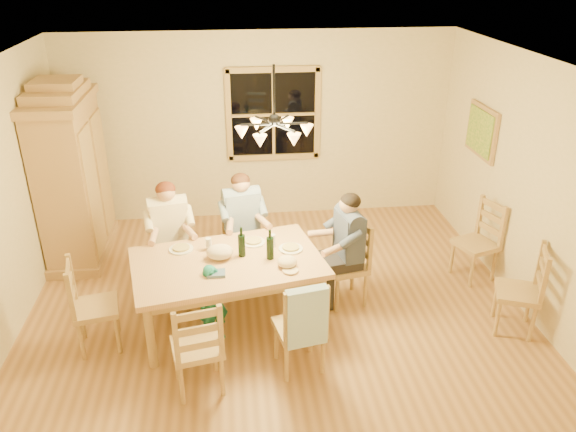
{
  "coord_description": "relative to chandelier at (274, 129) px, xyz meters",
  "views": [
    {
      "loc": [
        -0.46,
        -5.29,
        3.67
      ],
      "look_at": [
        0.15,
        0.1,
        1.08
      ],
      "focal_mm": 35.0,
      "sensor_mm": 36.0,
      "label": 1
    }
  ],
  "objects": [
    {
      "name": "chandelier",
      "position": [
        0.0,
        0.0,
        0.0
      ],
      "size": [
        0.77,
        0.68,
        0.71
      ],
      "color": "black",
      "rests_on": "ceiling"
    },
    {
      "name": "chair_far_right",
      "position": [
        -0.33,
        0.74,
        -1.77
      ],
      "size": [
        0.51,
        0.5,
        0.99
      ],
      "rotation": [
        0.0,
        0.0,
        3.34
      ],
      "color": "#AF834D",
      "rests_on": "floor"
    },
    {
      "name": "child",
      "position": [
        -0.68,
        -0.5,
        -1.65
      ],
      "size": [
        0.36,
        0.3,
        0.85
      ],
      "primitive_type": "imported",
      "rotation": [
        0.0,
        0.0,
        0.37
      ],
      "color": "#1A766F",
      "rests_on": "floor"
    },
    {
      "name": "painting",
      "position": [
        2.71,
        1.2,
        -0.48
      ],
      "size": [
        0.06,
        0.78,
        0.64
      ],
      "color": "#A77848",
      "rests_on": "wall_right"
    },
    {
      "name": "armoire",
      "position": [
        -2.42,
        1.53,
        -1.02
      ],
      "size": [
        0.66,
        1.4,
        2.3
      ],
      "color": "#A77848",
      "rests_on": "floor"
    },
    {
      "name": "wine_bottle_b",
      "position": [
        -0.08,
        -0.23,
        -1.15
      ],
      "size": [
        0.08,
        0.08,
        0.33
      ],
      "primitive_type": "cylinder",
      "color": "black",
      "rests_on": "dining_table"
    },
    {
      "name": "dining_table",
      "position": [
        -0.52,
        -0.22,
        -1.42
      ],
      "size": [
        2.12,
        1.53,
        0.76
      ],
      "rotation": [
        0.0,
        0.0,
        0.2
      ],
      "color": "tan",
      "rests_on": "floor"
    },
    {
      "name": "cap",
      "position": [
        0.08,
        -0.41,
        -1.26
      ],
      "size": [
        0.2,
        0.2,
        0.11
      ],
      "primitive_type": "ellipsoid",
      "color": "beige",
      "rests_on": "dining_table"
    },
    {
      "name": "plate_slate",
      "position": [
        0.16,
        -0.07,
        -1.31
      ],
      "size": [
        0.26,
        0.26,
        0.02
      ],
      "primitive_type": "cylinder",
      "color": "white",
      "rests_on": "dining_table"
    },
    {
      "name": "chair_far_left",
      "position": [
        -1.17,
        0.58,
        -1.77
      ],
      "size": [
        0.51,
        0.5,
        0.99
      ],
      "rotation": [
        0.0,
        0.0,
        3.34
      ],
      "color": "#AF834D",
      "rests_on": "floor"
    },
    {
      "name": "chair_end_right",
      "position": [
        0.79,
        0.04,
        -1.77
      ],
      "size": [
        0.5,
        0.51,
        0.99
      ],
      "rotation": [
        0.0,
        0.0,
        1.77
      ],
      "color": "#AF834D",
      "rests_on": "floor"
    },
    {
      "name": "plate_woman",
      "position": [
        -1.01,
        0.06,
        -1.31
      ],
      "size": [
        0.26,
        0.26,
        0.02
      ],
      "primitive_type": "cylinder",
      "color": "white",
      "rests_on": "dining_table"
    },
    {
      "name": "wine_bottle_a",
      "position": [
        -0.37,
        -0.14,
        -1.15
      ],
      "size": [
        0.08,
        0.08,
        0.33
      ],
      "primitive_type": "cylinder",
      "color": "black",
      "rests_on": "dining_table"
    },
    {
      "name": "adult_slate_man",
      "position": [
        0.79,
        0.04,
        -1.24
      ],
      "size": [
        0.49,
        0.45,
        0.87
      ],
      "rotation": [
        0.0,
        0.0,
        1.77
      ],
      "color": "#3D4662",
      "rests_on": "floor"
    },
    {
      "name": "floor",
      "position": [
        0.0,
        0.0,
        -2.08
      ],
      "size": [
        5.5,
        5.5,
        0.0
      ],
      "primitive_type": "plane",
      "color": "#986637",
      "rests_on": "ground"
    },
    {
      "name": "window",
      "position": [
        0.2,
        2.47,
        -0.53
      ],
      "size": [
        1.3,
        0.06,
        1.3
      ],
      "color": "black",
      "rests_on": "wall_back"
    },
    {
      "name": "chair_near_right",
      "position": [
        0.13,
        -1.02,
        -1.77
      ],
      "size": [
        0.51,
        0.5,
        0.99
      ],
      "rotation": [
        0.0,
        0.0,
        0.2
      ],
      "color": "#AF834D",
      "rests_on": "floor"
    },
    {
      "name": "ceiling",
      "position": [
        0.0,
        0.0,
        0.62
      ],
      "size": [
        5.5,
        5.0,
        0.02
      ],
      "primitive_type": "cube",
      "color": "white",
      "rests_on": "wall_back"
    },
    {
      "name": "chair_near_left",
      "position": [
        -0.82,
        -1.21,
        -1.77
      ],
      "size": [
        0.51,
        0.5,
        0.99
      ],
      "rotation": [
        0.0,
        0.0,
        0.2
      ],
      "color": "#AF834D",
      "rests_on": "floor"
    },
    {
      "name": "chair_end_left",
      "position": [
        -1.84,
        -0.49,
        -1.77
      ],
      "size": [
        0.5,
        0.51,
        0.99
      ],
      "rotation": [
        0.0,
        0.0,
        -1.37
      ],
      "color": "#AF834D",
      "rests_on": "floor"
    },
    {
      "name": "wine_glass_a",
      "position": [
        -0.71,
        0.02,
        -1.25
      ],
      "size": [
        0.06,
        0.06,
        0.14
      ],
      "primitive_type": "cylinder",
      "color": "silver",
      "rests_on": "dining_table"
    },
    {
      "name": "adult_woman",
      "position": [
        -1.17,
        0.58,
        -1.24
      ],
      "size": [
        0.45,
        0.49,
        0.87
      ],
      "rotation": [
        0.0,
        0.0,
        3.34
      ],
      "color": "beige",
      "rests_on": "floor"
    },
    {
      "name": "plate_plaid",
      "position": [
        -0.23,
        0.13,
        -1.31
      ],
      "size": [
        0.26,
        0.26,
        0.02
      ],
      "primitive_type": "cylinder",
      "color": "white",
      "rests_on": "dining_table"
    },
    {
      "name": "chair_spare_back",
      "position": [
        2.45,
        0.37,
        -1.77
      ],
      "size": [
        0.54,
        0.55,
        0.99
      ],
      "rotation": [
        0.0,
        0.0,
        1.89
      ],
      "color": "#AF834D",
      "rests_on": "floor"
    },
    {
      "name": "chair_spare_front",
      "position": [
        2.45,
        -0.69,
        -1.77
      ],
      "size": [
        0.55,
        0.56,
        0.99
      ],
      "rotation": [
        0.0,
        0.0,
        1.19
      ],
      "color": "#AF834D",
      "rests_on": "floor"
    },
    {
      "name": "wall_back",
      "position": [
        0.0,
        2.5,
        -0.73
      ],
      "size": [
        5.5,
        0.02,
        2.7
      ],
      "primitive_type": "cube",
      "color": "beige",
      "rests_on": "floor"
    },
    {
      "name": "wine_glass_b",
      "position": [
        -0.03,
        0.03,
        -1.25
      ],
      "size": [
        0.06,
        0.06,
        0.14
      ],
      "primitive_type": "cylinder",
      "color": "silver",
      "rests_on": "dining_table"
    },
    {
      "name": "napkin",
      "position": [
        -0.64,
        -0.49,
        -1.3
      ],
      "size": [
        0.2,
        0.17,
        0.03
      ],
      "primitive_type": "cube",
      "rotation": [
        0.0,
        0.0,
        0.2
      ],
      "color": "#4A6188",
      "rests_on": "dining_table"
    },
    {
      "name": "cloth_bundle",
      "position": [
        -0.6,
        -0.17,
        -1.24
      ],
      "size": [
        0.28,
        0.22,
        0.15
      ],
      "primitive_type": "ellipsoid",
      "color": "beige",
      "rests_on": "dining_table"
    },
    {
      "name": "towel",
      "position": [
        0.16,
        -1.21,
        -1.38
      ],
      "size": [
        0.39,
        0.17,
        0.58
      ],
      "primitive_type": "cube",
      "rotation": [
        0.0,
        0.0,
        0.2
      ],
      "color": "#A0BED8",
      "rests_on": "chair_near_right"
    },
    {
      "name": "adult_plaid_man",
      "position": [
        -0.33,
        0.74,
        -1.24
      ],
      "size": [
        0.45,
        0.49,
        0.87
      ],
      "rotation": [
        0.0,
        0.0,
        3.34
      ],
      "color": "#2F4E82",
      "rests_on": "floor"
    },
    {
      "name": "wall_right",
      "position": [
        2.75,
        0.0,
        -0.73
      ],
      "size": [
        0.02,
        5.0,
        2.7
      ],
      "primitive_type": "cube",
      "color": "beige",
      "rests_on": "floor"
    }
  ]
}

